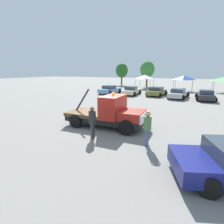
{
  "coord_description": "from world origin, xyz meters",
  "views": [
    {
      "loc": [
        5.29,
        -10.06,
        3.69
      ],
      "look_at": [
        0.5,
        0.0,
        1.05
      ],
      "focal_mm": 28.0,
      "sensor_mm": 36.0,
      "label": 1
    }
  ],
  "objects_px": {
    "parked_car_skyblue": "(110,90)",
    "parked_car_charcoal": "(206,95)",
    "parked_car_cream": "(131,91)",
    "tow_truck": "(110,114)",
    "tree_left": "(122,71)",
    "parked_car_silver": "(178,93)",
    "canopy_tent_blue": "(184,78)",
    "parked_car_olive": "(157,91)",
    "tree_center": "(147,69)",
    "person_near_truck": "(147,126)",
    "canopy_tent_white": "(145,77)",
    "person_at_hood": "(92,120)"
  },
  "relations": [
    {
      "from": "parked_car_skyblue",
      "to": "parked_car_charcoal",
      "type": "height_order",
      "value": "same"
    },
    {
      "from": "parked_car_skyblue",
      "to": "parked_car_cream",
      "type": "height_order",
      "value": "same"
    },
    {
      "from": "tow_truck",
      "to": "tree_left",
      "type": "distance_m",
      "value": 35.08
    },
    {
      "from": "parked_car_silver",
      "to": "canopy_tent_blue",
      "type": "bearing_deg",
      "value": 6.89
    },
    {
      "from": "parked_car_cream",
      "to": "parked_car_olive",
      "type": "distance_m",
      "value": 3.83
    },
    {
      "from": "parked_car_skyblue",
      "to": "parked_car_silver",
      "type": "height_order",
      "value": "same"
    },
    {
      "from": "tree_left",
      "to": "tree_center",
      "type": "xyz_separation_m",
      "value": [
        7.01,
        -1.45,
        0.24
      ]
    },
    {
      "from": "person_near_truck",
      "to": "canopy_tent_white",
      "type": "distance_m",
      "value": 29.03
    },
    {
      "from": "parked_car_silver",
      "to": "canopy_tent_white",
      "type": "height_order",
      "value": "canopy_tent_white"
    },
    {
      "from": "canopy_tent_white",
      "to": "tree_center",
      "type": "relative_size",
      "value": 0.53
    },
    {
      "from": "tow_truck",
      "to": "canopy_tent_white",
      "type": "relative_size",
      "value": 1.73
    },
    {
      "from": "tow_truck",
      "to": "parked_car_skyblue",
      "type": "distance_m",
      "value": 17.69
    },
    {
      "from": "parked_car_charcoal",
      "to": "person_at_hood",
      "type": "bearing_deg",
      "value": 157.65
    },
    {
      "from": "parked_car_olive",
      "to": "canopy_tent_white",
      "type": "distance_m",
      "value": 10.64
    },
    {
      "from": "person_at_hood",
      "to": "parked_car_olive",
      "type": "relative_size",
      "value": 0.39
    },
    {
      "from": "tow_truck",
      "to": "parked_car_skyblue",
      "type": "bearing_deg",
      "value": 114.49
    },
    {
      "from": "parked_car_silver",
      "to": "person_at_hood",
      "type": "bearing_deg",
      "value": 177.19
    },
    {
      "from": "tree_left",
      "to": "tow_truck",
      "type": "bearing_deg",
      "value": -68.93
    },
    {
      "from": "parked_car_silver",
      "to": "parked_car_charcoal",
      "type": "distance_m",
      "value": 3.35
    },
    {
      "from": "parked_car_cream",
      "to": "parked_car_skyblue",
      "type": "bearing_deg",
      "value": 87.42
    },
    {
      "from": "person_at_hood",
      "to": "parked_car_charcoal",
      "type": "distance_m",
      "value": 18.32
    },
    {
      "from": "tow_truck",
      "to": "parked_car_silver",
      "type": "height_order",
      "value": "tow_truck"
    },
    {
      "from": "tree_center",
      "to": "tree_left",
      "type": "bearing_deg",
      "value": 168.33
    },
    {
      "from": "canopy_tent_white",
      "to": "tree_center",
      "type": "height_order",
      "value": "tree_center"
    },
    {
      "from": "canopy_tent_white",
      "to": "tree_center",
      "type": "bearing_deg",
      "value": 99.71
    },
    {
      "from": "canopy_tent_blue",
      "to": "tree_left",
      "type": "relative_size",
      "value": 0.57
    },
    {
      "from": "parked_car_charcoal",
      "to": "tree_center",
      "type": "bearing_deg",
      "value": 33.89
    },
    {
      "from": "parked_car_silver",
      "to": "parked_car_charcoal",
      "type": "xyz_separation_m",
      "value": [
        3.33,
        -0.4,
        -0.0
      ]
    },
    {
      "from": "person_near_truck",
      "to": "parked_car_charcoal",
      "type": "bearing_deg",
      "value": 73.99
    },
    {
      "from": "parked_car_charcoal",
      "to": "person_near_truck",
      "type": "bearing_deg",
      "value": 166.8
    },
    {
      "from": "person_at_hood",
      "to": "person_near_truck",
      "type": "bearing_deg",
      "value": -4.97
    },
    {
      "from": "tow_truck",
      "to": "person_at_hood",
      "type": "relative_size",
      "value": 3.02
    },
    {
      "from": "parked_car_cream",
      "to": "parked_car_charcoal",
      "type": "xyz_separation_m",
      "value": [
        10.25,
        -0.72,
        0.0
      ]
    },
    {
      "from": "person_at_hood",
      "to": "parked_car_charcoal",
      "type": "bearing_deg",
      "value": 59.87
    },
    {
      "from": "person_near_truck",
      "to": "parked_car_cream",
      "type": "relative_size",
      "value": 0.42
    },
    {
      "from": "parked_car_cream",
      "to": "parked_car_silver",
      "type": "height_order",
      "value": "same"
    },
    {
      "from": "person_near_truck",
      "to": "tree_left",
      "type": "relative_size",
      "value": 0.32
    },
    {
      "from": "parked_car_cream",
      "to": "tree_left",
      "type": "height_order",
      "value": "tree_left"
    },
    {
      "from": "tree_center",
      "to": "parked_car_skyblue",
      "type": "bearing_deg",
      "value": -98.31
    },
    {
      "from": "person_at_hood",
      "to": "tree_left",
      "type": "height_order",
      "value": "tree_left"
    },
    {
      "from": "person_at_hood",
      "to": "tow_truck",
      "type": "bearing_deg",
      "value": 79.54
    },
    {
      "from": "person_at_hood",
      "to": "parked_car_charcoal",
      "type": "relative_size",
      "value": 0.41
    },
    {
      "from": "parked_car_cream",
      "to": "parked_car_olive",
      "type": "height_order",
      "value": "same"
    },
    {
      "from": "person_at_hood",
      "to": "tree_center",
      "type": "relative_size",
      "value": 0.3
    },
    {
      "from": "tree_left",
      "to": "person_at_hood",
      "type": "bearing_deg",
      "value": -70.14
    },
    {
      "from": "parked_car_skyblue",
      "to": "parked_car_cream",
      "type": "distance_m",
      "value": 3.8
    },
    {
      "from": "parked_car_skyblue",
      "to": "canopy_tent_blue",
      "type": "height_order",
      "value": "canopy_tent_blue"
    },
    {
      "from": "tree_left",
      "to": "tree_center",
      "type": "distance_m",
      "value": 7.16
    },
    {
      "from": "tow_truck",
      "to": "canopy_tent_white",
      "type": "height_order",
      "value": "canopy_tent_white"
    },
    {
      "from": "person_at_hood",
      "to": "canopy_tent_blue",
      "type": "relative_size",
      "value": 0.56
    }
  ]
}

